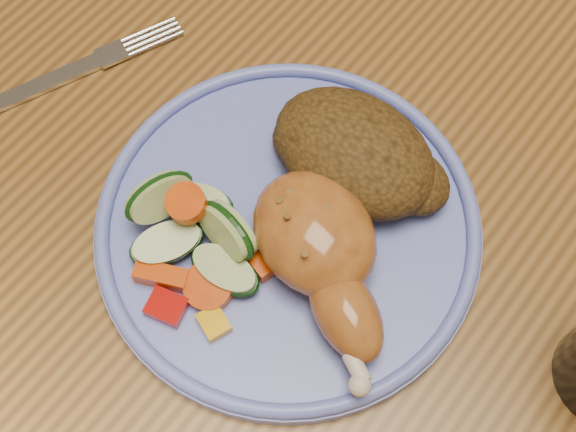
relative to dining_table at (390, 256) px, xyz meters
The scene contains 8 objects.
ground 0.67m from the dining_table, ahead, with size 4.00×4.00×0.00m, color #53361C.
dining_table is the anchor object (origin of this frame).
plate 0.12m from the dining_table, 129.89° to the right, with size 0.26×0.26×0.01m, color #616FCD.
plate_rim 0.13m from the dining_table, 129.89° to the right, with size 0.26×0.26×0.01m, color #616FCD.
chicken_leg 0.14m from the dining_table, 104.26° to the right, with size 0.14×0.12×0.05m.
rice_pilaf 0.12m from the dining_table, behind, with size 0.13×0.09×0.05m.
vegetable_pile 0.18m from the dining_table, 129.22° to the right, with size 0.11×0.11×0.05m.
fork 0.29m from the dining_table, 164.65° to the right, with size 0.08×0.16×0.00m.
Camera 1 is at (0.08, -0.24, 1.25)m, focal length 50.00 mm.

